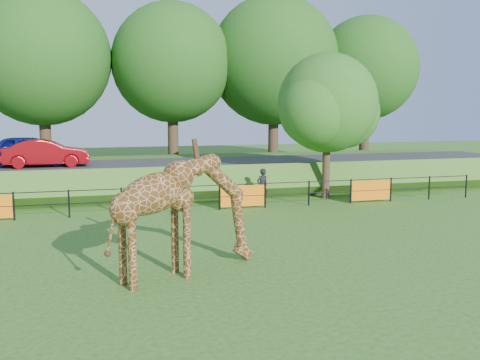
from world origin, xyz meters
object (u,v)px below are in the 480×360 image
(tree_east, at_px, (329,107))
(car_red, at_px, (46,153))
(giraffe, at_px, (185,215))
(visitor, at_px, (262,186))
(car_blue, at_px, (29,150))

(tree_east, bearing_deg, car_red, 162.74)
(giraffe, relative_size, visitor, 2.73)
(car_blue, xyz_separation_m, car_red, (0.85, -0.79, -0.09))
(car_red, xyz_separation_m, visitor, (9.41, -4.68, -1.29))
(visitor, bearing_deg, car_blue, -48.94)
(car_red, relative_size, visitor, 2.52)
(car_blue, distance_m, tree_east, 14.66)
(giraffe, xyz_separation_m, car_red, (-4.51, 13.84, 0.53))
(giraffe, relative_size, car_red, 1.08)
(car_red, bearing_deg, visitor, -118.31)
(giraffe, height_order, tree_east, tree_east)
(car_blue, distance_m, car_red, 1.16)
(giraffe, distance_m, tree_east, 13.20)
(car_blue, bearing_deg, car_red, -125.88)
(tree_east, bearing_deg, giraffe, -130.26)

